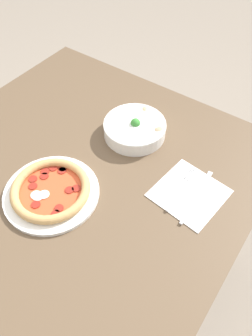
{
  "coord_description": "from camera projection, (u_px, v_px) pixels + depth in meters",
  "views": [
    {
      "loc": [
        0.5,
        -0.44,
        1.56
      ],
      "look_at": [
        0.13,
        0.09,
        0.79
      ],
      "focal_mm": 35.0,
      "sensor_mm": 36.0,
      "label": 1
    }
  ],
  "objects": [
    {
      "name": "napkin",
      "position": [
        189.0,
        193.0,
        0.97
      ],
      "size": [
        0.21,
        0.21,
        0.0
      ],
      "color": "white",
      "rests_on": "dining_table"
    },
    {
      "name": "dining_table",
      "position": [
        80.0,
        191.0,
        1.11
      ],
      "size": [
        1.05,
        1.06,
        0.77
      ],
      "color": "brown",
      "rests_on": "ground_plane"
    },
    {
      "name": "ground_plane",
      "position": [
        95.0,
        270.0,
        1.62
      ],
      "size": [
        8.0,
        8.0,
        0.0
      ],
      "primitive_type": "plane",
      "color": "gray"
    },
    {
      "name": "knife",
      "position": [
        195.0,
        199.0,
        0.95
      ],
      "size": [
        0.03,
        0.22,
        0.01
      ],
      "rotation": [
        0.0,
        0.0,
        1.64
      ],
      "color": "silver",
      "rests_on": "napkin"
    },
    {
      "name": "pizza",
      "position": [
        52.0,
        191.0,
        0.95
      ],
      "size": [
        0.28,
        0.28,
        0.04
      ],
      "color": "white",
      "rests_on": "dining_table"
    },
    {
      "name": "fork",
      "position": [
        181.0,
        188.0,
        0.97
      ],
      "size": [
        0.02,
        0.19,
        0.0
      ],
      "rotation": [
        0.0,
        0.0,
        1.64
      ],
      "color": "silver",
      "rests_on": "napkin"
    },
    {
      "name": "bowl",
      "position": [
        135.0,
        128.0,
        1.1
      ],
      "size": [
        0.21,
        0.21,
        0.07
      ],
      "color": "white",
      "rests_on": "dining_table"
    }
  ]
}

